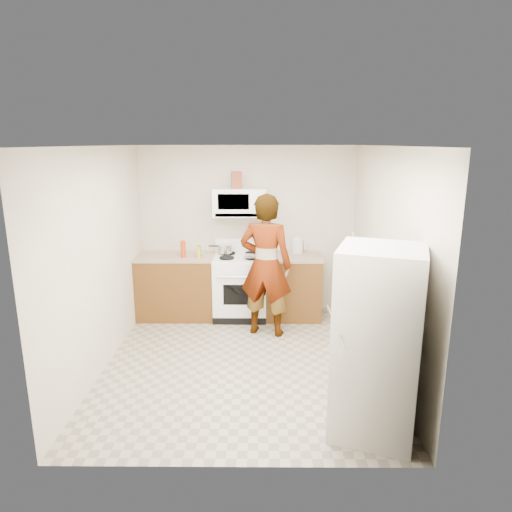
{
  "coord_description": "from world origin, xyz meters",
  "views": [
    {
      "loc": [
        0.19,
        -4.94,
        2.53
      ],
      "look_at": [
        0.14,
        0.55,
        1.17
      ],
      "focal_mm": 32.0,
      "sensor_mm": 36.0,
      "label": 1
    }
  ],
  "objects_px": {
    "fridge": "(377,343)",
    "saucepan": "(225,249)",
    "gas_range": "(240,285)",
    "kettle": "(297,246)",
    "microwave": "(240,202)",
    "person": "(266,266)"
  },
  "relations": [
    {
      "from": "fridge",
      "to": "saucepan",
      "type": "relative_size",
      "value": 7.76
    },
    {
      "from": "fridge",
      "to": "gas_range",
      "type": "bearing_deg",
      "value": 133.97
    },
    {
      "from": "person",
      "to": "gas_range",
      "type": "bearing_deg",
      "value": -44.38
    },
    {
      "from": "microwave",
      "to": "person",
      "type": "distance_m",
      "value": 1.11
    },
    {
      "from": "gas_range",
      "to": "saucepan",
      "type": "height_order",
      "value": "gas_range"
    },
    {
      "from": "microwave",
      "to": "fridge",
      "type": "distance_m",
      "value": 3.29
    },
    {
      "from": "gas_range",
      "to": "microwave",
      "type": "relative_size",
      "value": 1.49
    },
    {
      "from": "gas_range",
      "to": "kettle",
      "type": "distance_m",
      "value": 1.04
    },
    {
      "from": "gas_range",
      "to": "fridge",
      "type": "xyz_separation_m",
      "value": [
        1.3,
        -2.77,
        0.36
      ]
    },
    {
      "from": "fridge",
      "to": "kettle",
      "type": "bearing_deg",
      "value": 117.33
    },
    {
      "from": "microwave",
      "to": "saucepan",
      "type": "bearing_deg",
      "value": -177.94
    },
    {
      "from": "microwave",
      "to": "saucepan",
      "type": "relative_size",
      "value": 3.47
    },
    {
      "from": "saucepan",
      "to": "microwave",
      "type": "bearing_deg",
      "value": 2.06
    },
    {
      "from": "person",
      "to": "saucepan",
      "type": "distance_m",
      "value": 0.94
    },
    {
      "from": "gas_range",
      "to": "kettle",
      "type": "bearing_deg",
      "value": 15.06
    },
    {
      "from": "fridge",
      "to": "saucepan",
      "type": "bearing_deg",
      "value": 136.62
    },
    {
      "from": "saucepan",
      "to": "fridge",
      "type": "bearing_deg",
      "value": -62.14
    },
    {
      "from": "gas_range",
      "to": "fridge",
      "type": "bearing_deg",
      "value": -64.79
    },
    {
      "from": "person",
      "to": "kettle",
      "type": "relative_size",
      "value": 9.26
    },
    {
      "from": "fridge",
      "to": "kettle",
      "type": "xyz_separation_m",
      "value": [
        -0.45,
        3.0,
        0.19
      ]
    },
    {
      "from": "kettle",
      "to": "saucepan",
      "type": "bearing_deg",
      "value": 178.76
    },
    {
      "from": "gas_range",
      "to": "fridge",
      "type": "height_order",
      "value": "fridge"
    }
  ]
}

